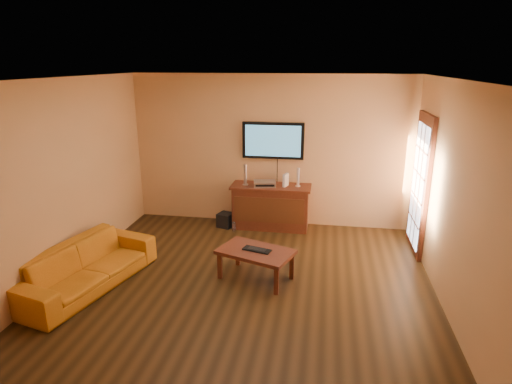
% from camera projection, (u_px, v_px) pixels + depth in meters
% --- Properties ---
extents(ground_plane, '(5.00, 5.00, 0.00)m').
position_uv_depth(ground_plane, '(244.00, 288.00, 5.71)').
color(ground_plane, black).
rests_on(ground_plane, ground).
extents(room_walls, '(5.00, 5.00, 5.00)m').
position_uv_depth(room_walls, '(252.00, 154.00, 5.80)').
color(room_walls, tan).
rests_on(room_walls, ground).
extents(french_door, '(0.07, 1.02, 2.22)m').
position_uv_depth(french_door, '(420.00, 186.00, 6.62)').
color(french_door, '#471C10').
rests_on(french_door, ground).
extents(media_console, '(1.41, 0.54, 0.79)m').
position_uv_depth(media_console, '(271.00, 206.00, 7.68)').
color(media_console, '#471C10').
rests_on(media_console, ground).
extents(television, '(1.09, 0.08, 0.65)m').
position_uv_depth(television, '(273.00, 141.00, 7.55)').
color(television, black).
rests_on(television, ground).
extents(coffee_table, '(1.14, 0.90, 0.43)m').
position_uv_depth(coffee_table, '(256.00, 254.00, 5.85)').
color(coffee_table, '#471C10').
rests_on(coffee_table, ground).
extents(sofa, '(1.05, 2.09, 0.79)m').
position_uv_depth(sofa, '(85.00, 259.00, 5.64)').
color(sofa, '#C47215').
rests_on(sofa, ground).
extents(speaker_left, '(0.10, 0.10, 0.37)m').
position_uv_depth(speaker_left, '(245.00, 176.00, 7.56)').
color(speaker_left, silver).
rests_on(speaker_left, media_console).
extents(speaker_right, '(0.09, 0.09, 0.33)m').
position_uv_depth(speaker_right, '(298.00, 178.00, 7.47)').
color(speaker_right, silver).
rests_on(speaker_right, media_console).
extents(av_receiver, '(0.42, 0.34, 0.09)m').
position_uv_depth(av_receiver, '(265.00, 183.00, 7.54)').
color(av_receiver, silver).
rests_on(av_receiver, media_console).
extents(game_console, '(0.10, 0.17, 0.23)m').
position_uv_depth(game_console, '(286.00, 180.00, 7.50)').
color(game_console, white).
rests_on(game_console, media_console).
extents(subwoofer, '(0.32, 0.32, 0.25)m').
position_uv_depth(subwoofer, '(226.00, 220.00, 7.79)').
color(subwoofer, black).
rests_on(subwoofer, ground).
extents(bottle, '(0.07, 0.07, 0.19)m').
position_uv_depth(bottle, '(234.00, 227.00, 7.57)').
color(bottle, white).
rests_on(bottle, ground).
extents(keyboard, '(0.41, 0.25, 0.02)m').
position_uv_depth(keyboard, '(257.00, 250.00, 5.83)').
color(keyboard, black).
rests_on(keyboard, coffee_table).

